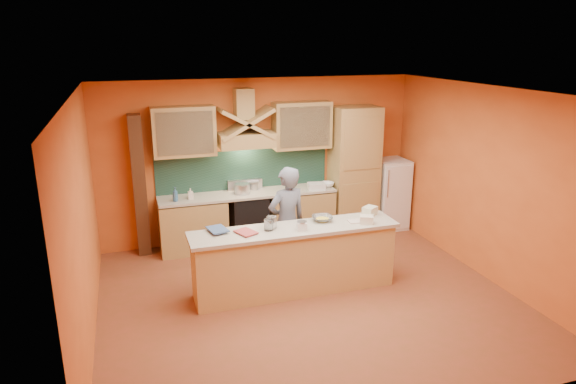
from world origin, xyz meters
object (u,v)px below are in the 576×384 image
object	(u,v)px
stove	(249,219)
fridge	(389,194)
person	(287,222)
mixing_bowl	(322,219)
kitchen_scale	(302,226)

from	to	relation	value
stove	fridge	distance (m)	2.71
person	mixing_bowl	xyz separation A→B (m)	(0.40, -0.39, 0.14)
stove	kitchen_scale	world-z (taller)	kitchen_scale
fridge	mixing_bowl	bearing A→B (deg)	-139.25
fridge	person	bearing A→B (deg)	-150.69
mixing_bowl	stove	bearing A→B (deg)	110.47
fridge	kitchen_scale	bearing A→B (deg)	-140.52
fridge	kitchen_scale	world-z (taller)	fridge
fridge	mixing_bowl	world-z (taller)	fridge
mixing_bowl	kitchen_scale	bearing A→B (deg)	-147.95
stove	fridge	xyz separation A→B (m)	(2.70, 0.00, 0.20)
person	kitchen_scale	size ratio (longest dim) A/B	12.90
person	stove	bearing A→B (deg)	-92.92
fridge	person	size ratio (longest dim) A/B	0.78
fridge	kitchen_scale	xyz separation A→B (m)	(-2.44, -2.01, 0.35)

